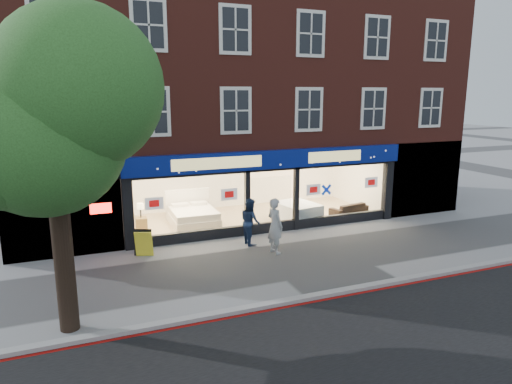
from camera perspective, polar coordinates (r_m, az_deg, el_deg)
ground at (r=15.68m, az=6.57°, el=-8.04°), size 120.00×120.00×0.00m
kerb_line at (r=13.25m, az=13.09°, el=-12.17°), size 60.00×0.10×0.01m
kerb_stone at (r=13.37m, az=12.60°, el=-11.65°), size 60.00×0.25×0.12m
showroom_floor at (r=20.21m, az=-0.52°, el=-3.17°), size 11.00×4.50×0.10m
building at (r=21.10m, az=-2.33°, el=15.62°), size 19.00×8.26×10.30m
street_tree at (r=10.71m, az=-24.68°, el=8.65°), size 4.00×3.20×6.60m
display_bed at (r=19.11m, az=-7.90°, el=-2.93°), size 1.91×2.29×1.28m
bedside_table at (r=18.54m, az=-14.14°, el=-3.92°), size 0.47×0.47×0.55m
mattress_stack at (r=19.64m, az=5.17°, el=-2.44°), size 1.75×2.06×0.72m
sofa at (r=20.82m, az=11.52°, el=-2.07°), size 1.91×1.05×0.53m
a_board at (r=15.97m, az=-13.90°, el=-6.22°), size 0.69×0.56×0.91m
pedestrian_grey at (r=15.68m, az=2.38°, el=-4.23°), size 0.63×0.80×1.94m
pedestrian_blue at (r=16.63m, az=-0.72°, el=-3.67°), size 0.68×0.85×1.71m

